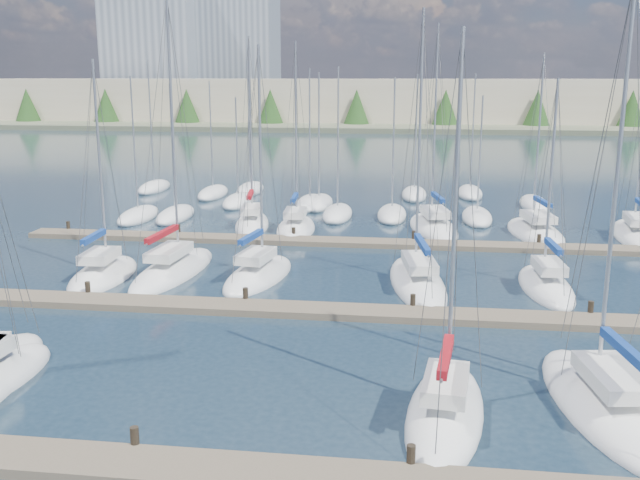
# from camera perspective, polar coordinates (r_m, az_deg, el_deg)

# --- Properties ---
(ground) EXTENTS (400.00, 400.00, 0.00)m
(ground) POSITION_cam_1_polar(r_m,az_deg,el_deg) (76.02, 4.52, 4.84)
(ground) COLOR #203241
(ground) RESTS_ON ground
(dock_near) EXTENTS (44.00, 1.93, 1.10)m
(dock_near) POSITION_cam_1_polar(r_m,az_deg,el_deg) (20.56, -4.57, -18.24)
(dock_near) COLOR #6B5E4C
(dock_near) RESTS_ON ground
(dock_mid) EXTENTS (44.00, 1.93, 1.10)m
(dock_mid) POSITION_cam_1_polar(r_m,az_deg,el_deg) (33.16, 0.45, -5.71)
(dock_mid) COLOR #6B5E4C
(dock_mid) RESTS_ON ground
(dock_far) EXTENTS (44.00, 1.93, 1.10)m
(dock_far) POSITION_cam_1_polar(r_m,az_deg,el_deg) (46.56, 2.56, -0.19)
(dock_far) COLOR #6B5E4C
(dock_far) RESTS_ON ground
(sailboat_q) EXTENTS (4.24, 9.24, 12.81)m
(sailboat_q) POSITION_cam_1_polar(r_m,az_deg,el_deg) (51.64, 16.84, 0.59)
(sailboat_q) COLOR white
(sailboat_q) RESTS_ON ground
(sailboat_l) EXTENTS (2.80, 7.52, 11.45)m
(sailboat_l) POSITION_cam_1_polar(r_m,az_deg,el_deg) (38.69, 17.62, -3.53)
(sailboat_l) COLOR white
(sailboat_l) RESTS_ON ground
(sailboat_j) EXTENTS (3.82, 8.06, 13.10)m
(sailboat_j) POSITION_cam_1_polar(r_m,az_deg,el_deg) (39.05, -4.94, -2.80)
(sailboat_j) COLOR white
(sailboat_j) RESTS_ON ground
(sailboat_p) EXTENTS (4.53, 9.38, 15.06)m
(sailboat_p) POSITION_cam_1_polar(r_m,az_deg,el_deg) (51.79, 9.06, 1.05)
(sailboat_p) COLOR white
(sailboat_p) RESTS_ON ground
(sailboat_e) EXTENTS (4.26, 9.71, 14.71)m
(sailboat_e) POSITION_cam_1_polar(r_m,az_deg,el_deg) (26.02, 21.87, -12.08)
(sailboat_e) COLOR white
(sailboat_e) RESTS_ON ground
(sailboat_i) EXTENTS (3.50, 9.93, 15.67)m
(sailboat_i) POSITION_cam_1_polar(r_m,az_deg,el_deg) (40.67, -11.65, -2.37)
(sailboat_i) COLOR white
(sailboat_i) RESTS_ON ground
(sailboat_n) EXTENTS (3.50, 8.13, 14.22)m
(sailboat_n) POSITION_cam_1_polar(r_m,az_deg,el_deg) (52.39, -5.47, 1.31)
(sailboat_n) COLOR white
(sailboat_n) RESTS_ON ground
(sailboat_k) EXTENTS (4.03, 10.19, 14.83)m
(sailboat_k) POSITION_cam_1_polar(r_m,az_deg,el_deg) (37.99, 7.80, -3.32)
(sailboat_k) COLOR white
(sailboat_k) RESTS_ON ground
(sailboat_h) EXTENTS (3.11, 7.39, 12.38)m
(sailboat_h) POSITION_cam_1_polar(r_m,az_deg,el_deg) (40.67, -16.95, -2.69)
(sailboat_h) COLOR white
(sailboat_h) RESTS_ON ground
(sailboat_r) EXTENTS (3.78, 9.74, 15.31)m
(sailboat_r) POSITION_cam_1_polar(r_m,az_deg,el_deg) (53.17, 23.92, 0.39)
(sailboat_r) COLOR white
(sailboat_r) RESTS_ON ground
(sailboat_o) EXTENTS (3.16, 7.50, 13.83)m
(sailboat_o) POSITION_cam_1_polar(r_m,az_deg,el_deg) (50.83, -1.94, 0.99)
(sailboat_o) COLOR white
(sailboat_o) RESTS_ON ground
(sailboat_d) EXTENTS (3.35, 8.10, 12.97)m
(sailboat_d) POSITION_cam_1_polar(r_m,az_deg,el_deg) (24.04, 9.98, -13.41)
(sailboat_d) COLOR white
(sailboat_d) RESTS_ON ground
(distant_boats) EXTENTS (36.93, 20.75, 13.30)m
(distant_boats) POSITION_cam_1_polar(r_m,az_deg,el_deg) (60.40, -0.42, 3.03)
(distant_boats) COLOR #9EA0A5
(distant_boats) RESTS_ON ground
(shoreline) EXTENTS (400.00, 60.00, 38.00)m
(shoreline) POSITION_cam_1_polar(r_m,az_deg,el_deg) (165.84, 1.57, 11.90)
(shoreline) COLOR #666B51
(shoreline) RESTS_ON ground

